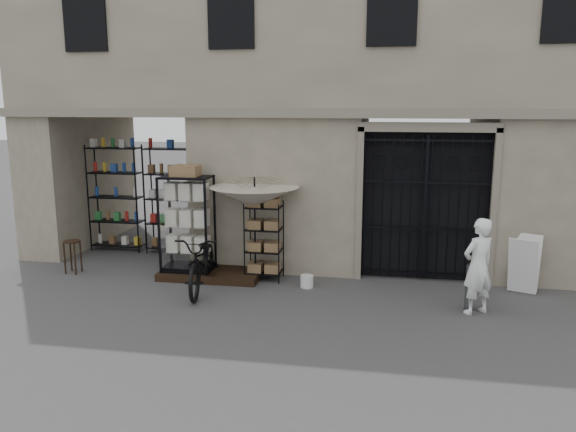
% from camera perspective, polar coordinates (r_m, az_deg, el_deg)
% --- Properties ---
extents(ground, '(80.00, 80.00, 0.00)m').
position_cam_1_polar(ground, '(9.50, 3.31, -9.84)').
color(ground, black).
rests_on(ground, ground).
extents(main_building, '(14.00, 4.00, 9.00)m').
position_cam_1_polar(main_building, '(12.88, 5.78, 16.06)').
color(main_building, gray).
rests_on(main_building, ground).
extents(shop_recess, '(3.00, 1.70, 3.00)m').
position_cam_1_polar(shop_recess, '(12.99, -15.16, 2.41)').
color(shop_recess, black).
rests_on(shop_recess, ground).
extents(shop_shelving, '(2.70, 0.50, 2.50)m').
position_cam_1_polar(shop_shelving, '(13.50, -14.40, 1.70)').
color(shop_shelving, black).
rests_on(shop_shelving, ground).
extents(iron_gate, '(2.50, 0.21, 3.00)m').
position_cam_1_polar(iron_gate, '(11.26, 13.69, 1.16)').
color(iron_gate, black).
rests_on(iron_gate, ground).
extents(step_platform, '(2.00, 0.90, 0.15)m').
position_cam_1_polar(step_platform, '(11.40, -7.85, -5.87)').
color(step_platform, black).
rests_on(step_platform, ground).
extents(display_cabinet, '(1.10, 0.89, 2.06)m').
position_cam_1_polar(display_cabinet, '(11.26, -10.21, -1.28)').
color(display_cabinet, black).
rests_on(display_cabinet, step_platform).
extents(wire_rack, '(0.73, 0.56, 1.56)m').
position_cam_1_polar(wire_rack, '(11.05, -2.44, -2.64)').
color(wire_rack, black).
rests_on(wire_rack, ground).
extents(market_umbrella, '(1.59, 1.62, 2.46)m').
position_cam_1_polar(market_umbrella, '(10.83, -3.42, 2.52)').
color(market_umbrella, black).
rests_on(market_umbrella, ground).
extents(white_bucket, '(0.27, 0.27, 0.24)m').
position_cam_1_polar(white_bucket, '(10.72, 1.93, -6.64)').
color(white_bucket, silver).
rests_on(white_bucket, ground).
extents(bicycle, '(0.87, 1.19, 2.09)m').
position_cam_1_polar(bicycle, '(10.74, -8.59, -7.41)').
color(bicycle, black).
rests_on(bicycle, ground).
extents(wooden_stool, '(0.36, 0.36, 0.68)m').
position_cam_1_polar(wooden_stool, '(12.36, -21.02, -3.80)').
color(wooden_stool, black).
rests_on(wooden_stool, ground).
extents(steel_bollard, '(0.17, 0.17, 0.79)m').
position_cam_1_polar(steel_bollard, '(10.01, 17.98, -6.88)').
color(steel_bollard, '#56575B').
rests_on(steel_bollard, ground).
extents(shopkeeper, '(1.40, 1.67, 0.39)m').
position_cam_1_polar(shopkeeper, '(10.00, 18.45, -9.31)').
color(shopkeeper, white).
rests_on(shopkeeper, ground).
extents(easel_sign, '(0.67, 0.72, 1.05)m').
position_cam_1_polar(easel_sign, '(11.18, 22.86, -4.54)').
color(easel_sign, silver).
rests_on(easel_sign, ground).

